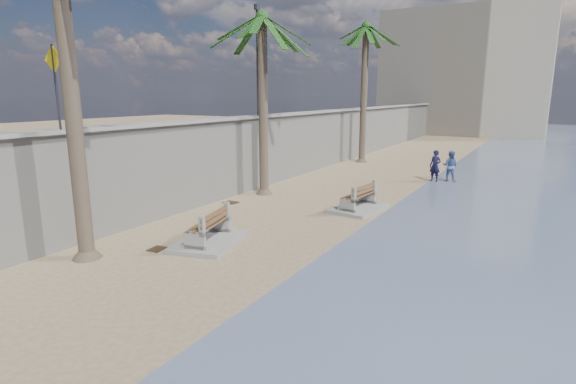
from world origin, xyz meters
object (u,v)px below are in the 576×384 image
at_px(palm_back, 366,29).
at_px(person_b, 450,164).
at_px(palm_mid, 262,20).
at_px(bench_near, 208,230).
at_px(person_a, 435,164).
at_px(bench_far, 358,199).

relative_size(palm_back, person_b, 5.35).
bearing_deg(palm_mid, bench_near, -70.60).
xyz_separation_m(palm_back, person_b, (6.69, -4.27, -7.89)).
bearing_deg(person_a, bench_far, -82.32).
bearing_deg(person_a, palm_back, 158.74).
bearing_deg(bench_far, palm_mid, 173.22).
bearing_deg(person_a, person_b, 50.08).
relative_size(bench_near, palm_mid, 0.32).
distance_m(person_a, person_b, 0.83).
distance_m(palm_mid, palm_back, 12.03).
xyz_separation_m(bench_near, person_a, (3.81, 14.20, 0.52)).
xyz_separation_m(bench_far, person_b, (1.98, 8.30, 0.47)).
distance_m(bench_far, palm_back, 15.82).
xyz_separation_m(bench_far, palm_mid, (-4.97, 0.59, 7.35)).
bearing_deg(bench_near, palm_back, 96.58).
distance_m(bench_near, bench_far, 6.83).
distance_m(bench_far, person_a, 7.97).
distance_m(palm_back, person_b, 11.19).
xyz_separation_m(palm_mid, person_a, (6.25, 7.26, -6.83)).
xyz_separation_m(bench_far, palm_back, (-4.70, 12.58, 8.36)).
bearing_deg(bench_far, bench_near, -111.66).
bearing_deg(palm_mid, bench_far, -6.78).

